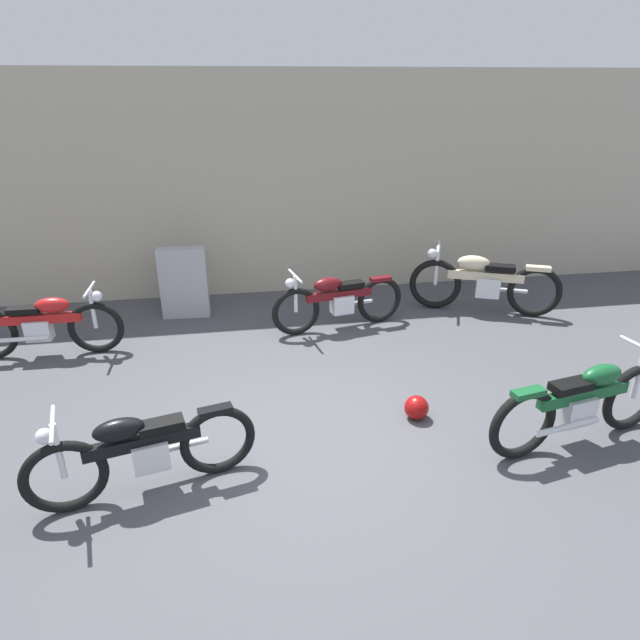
{
  "coord_description": "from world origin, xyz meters",
  "views": [
    {
      "loc": [
        -0.57,
        -4.4,
        3.25
      ],
      "look_at": [
        0.41,
        1.65,
        0.55
      ],
      "focal_mm": 30.47,
      "sensor_mm": 36.0,
      "label": 1
    }
  ],
  "objects_px": {
    "helmet": "(416,408)",
    "motorcycle_red": "(43,325)",
    "motorcycle_cream": "(483,282)",
    "motorcycle_maroon": "(338,300)",
    "motorcycle_green": "(583,403)",
    "motorcycle_black": "(142,451)",
    "stone_marker": "(184,283)"
  },
  "relations": [
    {
      "from": "stone_marker",
      "to": "motorcycle_green",
      "type": "relative_size",
      "value": 0.52
    },
    {
      "from": "stone_marker",
      "to": "helmet",
      "type": "distance_m",
      "value": 4.08
    },
    {
      "from": "motorcycle_maroon",
      "to": "motorcycle_cream",
      "type": "bearing_deg",
      "value": 174.91
    },
    {
      "from": "stone_marker",
      "to": "motorcycle_cream",
      "type": "bearing_deg",
      "value": -7.1
    },
    {
      "from": "motorcycle_cream",
      "to": "motorcycle_maroon",
      "type": "bearing_deg",
      "value": 28.47
    },
    {
      "from": "stone_marker",
      "to": "motorcycle_red",
      "type": "xyz_separation_m",
      "value": [
        -1.68,
        -1.03,
        -0.1
      ]
    },
    {
      "from": "motorcycle_green",
      "to": "stone_marker",
      "type": "bearing_deg",
      "value": 125.1
    },
    {
      "from": "helmet",
      "to": "motorcycle_black",
      "type": "xyz_separation_m",
      "value": [
        -2.65,
        -0.69,
        0.29
      ]
    },
    {
      "from": "motorcycle_red",
      "to": "motorcycle_green",
      "type": "bearing_deg",
      "value": -25.59
    },
    {
      "from": "motorcycle_black",
      "to": "motorcycle_cream",
      "type": "height_order",
      "value": "motorcycle_cream"
    },
    {
      "from": "motorcycle_maroon",
      "to": "motorcycle_green",
      "type": "bearing_deg",
      "value": 109.83
    },
    {
      "from": "motorcycle_green",
      "to": "motorcycle_black",
      "type": "height_order",
      "value": "motorcycle_green"
    },
    {
      "from": "motorcycle_green",
      "to": "motorcycle_black",
      "type": "xyz_separation_m",
      "value": [
        -4.07,
        -0.05,
        -0.03
      ]
    },
    {
      "from": "motorcycle_red",
      "to": "motorcycle_green",
      "type": "height_order",
      "value": "motorcycle_green"
    },
    {
      "from": "motorcycle_red",
      "to": "motorcycle_maroon",
      "type": "distance_m",
      "value": 3.85
    },
    {
      "from": "motorcycle_maroon",
      "to": "motorcycle_black",
      "type": "relative_size",
      "value": 1.03
    },
    {
      "from": "motorcycle_maroon",
      "to": "motorcycle_black",
      "type": "height_order",
      "value": "motorcycle_maroon"
    },
    {
      "from": "stone_marker",
      "to": "helmet",
      "type": "bearing_deg",
      "value": -51.18
    },
    {
      "from": "motorcycle_red",
      "to": "helmet",
      "type": "bearing_deg",
      "value": -26.22
    },
    {
      "from": "helmet",
      "to": "motorcycle_red",
      "type": "relative_size",
      "value": 0.13
    },
    {
      "from": "helmet",
      "to": "motorcycle_cream",
      "type": "bearing_deg",
      "value": 54.07
    },
    {
      "from": "motorcycle_red",
      "to": "motorcycle_black",
      "type": "bearing_deg",
      "value": -60.18
    },
    {
      "from": "stone_marker",
      "to": "motorcycle_cream",
      "type": "height_order",
      "value": "stone_marker"
    },
    {
      "from": "helmet",
      "to": "motorcycle_black",
      "type": "bearing_deg",
      "value": -165.48
    },
    {
      "from": "motorcycle_black",
      "to": "helmet",
      "type": "bearing_deg",
      "value": -179.19
    },
    {
      "from": "stone_marker",
      "to": "motorcycle_black",
      "type": "relative_size",
      "value": 0.56
    },
    {
      "from": "helmet",
      "to": "motorcycle_red",
      "type": "distance_m",
      "value": 4.74
    },
    {
      "from": "motorcycle_maroon",
      "to": "motorcycle_black",
      "type": "xyz_separation_m",
      "value": [
        -2.26,
        -3.06,
        -0.01
      ]
    },
    {
      "from": "motorcycle_red",
      "to": "motorcycle_cream",
      "type": "height_order",
      "value": "motorcycle_cream"
    },
    {
      "from": "motorcycle_green",
      "to": "motorcycle_cream",
      "type": "xyz_separation_m",
      "value": [
        0.47,
        3.25,
        0.04
      ]
    },
    {
      "from": "motorcycle_green",
      "to": "motorcycle_black",
      "type": "distance_m",
      "value": 4.07
    },
    {
      "from": "motorcycle_red",
      "to": "motorcycle_maroon",
      "type": "xyz_separation_m",
      "value": [
        3.84,
        0.24,
        -0.0
      ]
    }
  ]
}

